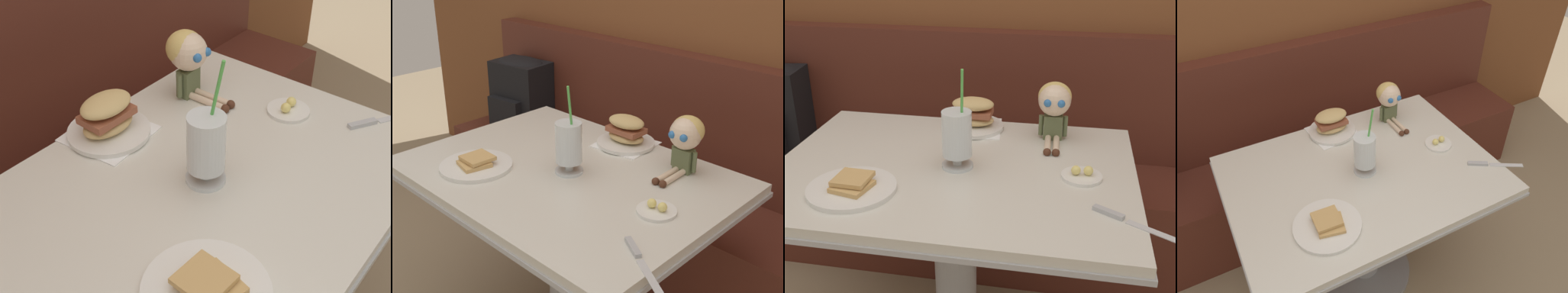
% 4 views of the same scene
% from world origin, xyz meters
% --- Properties ---
extents(wood_panel_wall, '(4.40, 0.08, 2.40)m').
position_xyz_m(wood_panel_wall, '(0.00, 1.05, 1.20)').
color(wood_panel_wall, brown).
rests_on(wood_panel_wall, ground).
extents(booth_bench, '(2.60, 0.48, 1.00)m').
position_xyz_m(booth_bench, '(0.00, 0.81, 0.33)').
color(booth_bench, '#512319').
rests_on(booth_bench, ground).
extents(diner_table, '(1.11, 0.81, 0.74)m').
position_xyz_m(diner_table, '(0.00, 0.18, 0.54)').
color(diner_table, silver).
rests_on(diner_table, ground).
extents(toast_plate, '(0.25, 0.25, 0.04)m').
position_xyz_m(toast_plate, '(-0.24, -0.02, 0.75)').
color(toast_plate, white).
rests_on(toast_plate, diner_table).
extents(milkshake_glass, '(0.10, 0.10, 0.32)m').
position_xyz_m(milkshake_glass, '(0.01, 0.18, 0.84)').
color(milkshake_glass, silver).
rests_on(milkshake_glass, diner_table).
extents(sandwich_plate, '(0.22, 0.22, 0.12)m').
position_xyz_m(sandwich_plate, '(0.00, 0.49, 0.79)').
color(sandwich_plate, white).
rests_on(sandwich_plate, diner_table).
extents(butter_saucer, '(0.12, 0.12, 0.04)m').
position_xyz_m(butter_saucer, '(0.39, 0.18, 0.75)').
color(butter_saucer, white).
rests_on(butter_saucer, diner_table).
extents(butter_knife, '(0.21, 0.14, 0.01)m').
position_xyz_m(butter_knife, '(0.48, -0.03, 0.74)').
color(butter_knife, silver).
rests_on(butter_knife, diner_table).
extents(seated_doll, '(0.12, 0.22, 0.20)m').
position_xyz_m(seated_doll, '(0.29, 0.46, 0.87)').
color(seated_doll, '#5B6642').
rests_on(seated_doll, diner_table).
extents(backpack, '(0.32, 0.28, 0.41)m').
position_xyz_m(backpack, '(-0.99, 0.78, 0.66)').
color(backpack, black).
rests_on(backpack, booth_bench).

